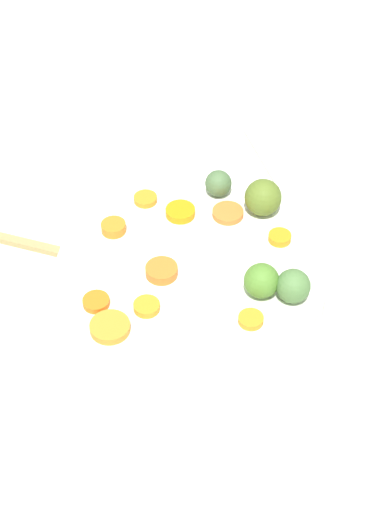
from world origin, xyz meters
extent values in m
cube|color=silver|center=(0.00, 0.00, 0.01)|extent=(2.40, 2.40, 0.02)
cylinder|color=white|center=(0.01, -0.06, 0.07)|extent=(0.28, 0.28, 0.11)
cylinder|color=orange|center=(0.08, -0.08, 0.13)|extent=(0.04, 0.04, 0.01)
cylinder|color=orange|center=(0.01, -0.02, 0.13)|extent=(0.04, 0.04, 0.01)
cylinder|color=orange|center=(-0.01, -0.15, 0.13)|extent=(0.03, 0.03, 0.01)
cylinder|color=orange|center=(0.09, -0.01, 0.13)|extent=(0.03, 0.03, 0.01)
cylinder|color=orange|center=(0.05, -0.13, 0.13)|extent=(0.05, 0.05, 0.01)
cylinder|color=orange|center=(-0.03, 0.06, 0.13)|extent=(0.05, 0.05, 0.01)
cylinder|color=orange|center=(0.12, -0.06, 0.13)|extent=(0.04, 0.04, 0.01)
cylinder|color=orange|center=(-0.09, -0.06, 0.13)|extent=(0.03, 0.03, 0.01)
cylinder|color=orange|center=(-0.02, 0.01, 0.13)|extent=(0.03, 0.03, 0.01)
cylinder|color=orange|center=(0.01, 0.05, 0.13)|extent=(0.03, 0.03, 0.01)
sphere|color=#5B7127|center=(0.04, -0.16, 0.15)|extent=(0.04, 0.04, 0.04)
sphere|color=#51812E|center=(-0.06, -0.09, 0.15)|extent=(0.04, 0.04, 0.04)
sphere|color=#4C6B41|center=(0.09, -0.14, 0.14)|extent=(0.03, 0.03, 0.03)
sphere|color=#507840|center=(-0.08, -0.11, 0.15)|extent=(0.03, 0.03, 0.03)
cube|color=silver|center=(0.20, -0.37, 0.02)|extent=(0.17, 0.19, 0.01)
camera|label=1|loc=(-0.47, 0.24, 0.70)|focal=54.55mm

